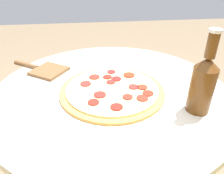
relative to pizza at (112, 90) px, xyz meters
The scene contains 4 objects.
table 0.23m from the pizza, 89.15° to the right, with size 0.85×0.85×0.76m.
pizza is the anchor object (origin of this frame).
beer_bottle 0.30m from the pizza, 151.69° to the left, with size 0.07×0.07×0.25m.
pizza_paddle 0.33m from the pizza, 37.15° to the right, with size 0.25×0.20×0.02m.
Camera 1 is at (0.08, 0.67, 1.17)m, focal length 35.00 mm.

